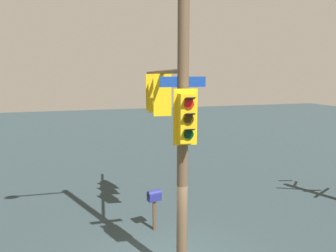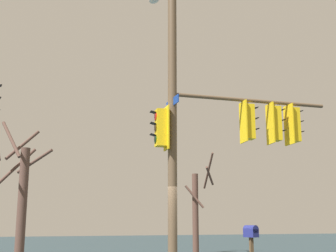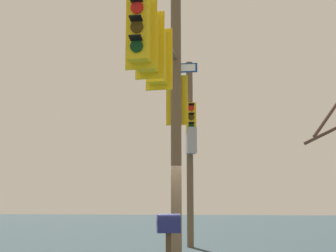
% 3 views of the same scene
% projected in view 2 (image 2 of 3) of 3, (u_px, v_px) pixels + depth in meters
% --- Properties ---
extents(main_signal_pole_assembly, '(5.86, 3.13, 9.83)m').
position_uv_depth(main_signal_pole_assembly, '(207.00, 107.00, 14.12)').
color(main_signal_pole_assembly, brown).
rests_on(main_signal_pole_assembly, ground).
extents(mailbox, '(0.33, 0.48, 1.41)m').
position_uv_depth(mailbox, '(251.00, 235.00, 13.87)').
color(mailbox, '#4C3823').
rests_on(mailbox, ground).
extents(bare_tree_behind_pole, '(2.13, 2.12, 5.15)m').
position_uv_depth(bare_tree_behind_pole, '(21.00, 194.00, 16.57)').
color(bare_tree_behind_pole, brown).
rests_on(bare_tree_behind_pole, ground).
extents(bare_tree_corner, '(1.77, 1.79, 4.91)m').
position_uv_depth(bare_tree_corner, '(197.00, 208.00, 22.80)').
color(bare_tree_corner, brown).
rests_on(bare_tree_corner, ground).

